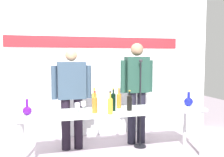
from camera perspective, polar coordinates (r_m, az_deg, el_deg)
The scene contains 21 objects.
back_wall at distance 4.83m, azimuth -3.51°, elevation 5.10°, with size 4.65×0.11×3.00m.
display_table at distance 3.68m, azimuth 0.62°, elevation -7.94°, with size 2.67×0.57×0.72m.
decanter_blue_left at distance 3.52m, azimuth -18.48°, elevation -6.75°, with size 0.12×0.12×0.21m.
decanter_blue_right at distance 4.12m, azimuth 16.77°, elevation -4.91°, with size 0.13×0.13×0.22m.
presenter_left at distance 4.08m, azimuth -9.02°, elevation -3.10°, with size 0.63×0.22×1.60m.
presenter_right at distance 4.33m, azimuth 5.56°, elevation -1.88°, with size 0.57×0.22×1.71m.
wine_bottle_0 at distance 3.39m, azimuth -0.40°, elevation -5.93°, with size 0.07×0.07×0.31m.
wine_bottle_1 at distance 3.62m, azimuth 3.94°, elevation -5.24°, with size 0.07×0.07×0.29m.
wine_bottle_2 at distance 3.59m, azimuth 0.29°, elevation -5.08°, with size 0.07×0.07×0.32m.
wine_bottle_3 at distance 3.46m, azimuth -3.88°, elevation -5.67°, with size 0.07×0.07×0.30m.
wine_bottle_4 at distance 3.78m, azimuth 1.55°, elevation -4.79°, with size 0.07×0.07×0.31m.
wine_bottle_5 at distance 3.77m, azimuth -3.98°, elevation -4.72°, with size 0.07×0.07×0.31m.
wine_glass_left_0 at distance 3.65m, azimuth -6.46°, elevation -5.64°, with size 0.07×0.07×0.13m.
wine_glass_left_1 at distance 3.46m, azimuth -7.80°, elevation -6.14°, with size 0.07×0.07×0.14m.
wine_glass_left_2 at distance 3.44m, azimuth -12.88°, elevation -6.11°, with size 0.06×0.06×0.15m.
wine_glass_left_3 at distance 3.30m, azimuth -15.64°, elevation -6.88°, with size 0.06×0.06×0.14m.
wine_glass_left_4 at distance 3.68m, azimuth -15.69°, elevation -5.64°, with size 0.06×0.06×0.15m.
wine_glass_right_0 at distance 3.81m, azimuth 13.03°, elevation -4.93°, with size 0.07×0.07×0.17m.
wine_glass_right_1 at distance 3.79m, azimuth 8.54°, elevation -5.09°, with size 0.06×0.06×0.16m.
wine_glass_right_2 at distance 4.10m, azimuth 11.07°, elevation -4.31°, with size 0.06×0.06×0.16m.
microphone_stand at distance 4.24m, azimuth 6.34°, elevation -8.85°, with size 0.20×0.20×1.45m.
Camera 1 is at (-0.98, -3.45, 1.48)m, focal length 40.80 mm.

